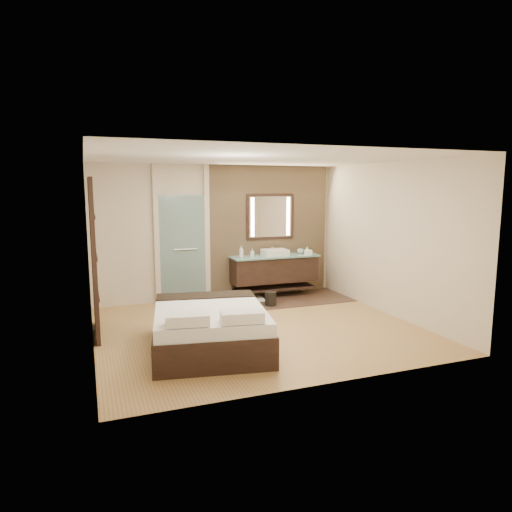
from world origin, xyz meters
name	(u,v)px	position (x,y,z in m)	size (l,w,h in m)	color
floor	(258,328)	(0.00, 0.00, 0.00)	(5.00, 5.00, 0.00)	olive
tile_strip	(257,302)	(0.60, 1.60, 0.01)	(3.80, 1.30, 0.01)	#3C2B21
stone_wall	(269,231)	(1.10, 2.21, 1.35)	(2.60, 0.08, 2.70)	tan
vanity	(274,269)	(1.10, 1.92, 0.58)	(1.85, 0.55, 0.88)	black
mirror_unit	(270,217)	(1.10, 2.16, 1.65)	(1.06, 0.04, 0.96)	black
frosted_door	(182,244)	(-0.75, 2.20, 1.14)	(1.10, 0.12, 2.70)	#A5D1CE
shoji_partition	(94,257)	(-2.43, 0.60, 1.21)	(0.06, 1.20, 2.40)	black
bed	(210,328)	(-0.96, -0.66, 0.31)	(1.84, 2.15, 0.74)	black
bath_mat	(246,299)	(0.43, 1.82, 0.02)	(0.72, 0.50, 0.02)	silver
waste_bin	(271,299)	(0.74, 1.24, 0.14)	(0.22, 0.22, 0.28)	black
tissue_box	(308,252)	(1.80, 1.76, 0.92)	(0.12, 0.12, 0.10)	white
soap_bottle_a	(241,252)	(0.38, 1.93, 0.98)	(0.09, 0.09, 0.23)	white
soap_bottle_b	(252,253)	(0.61, 1.92, 0.95)	(0.08, 0.08, 0.17)	#B2B2B2
soap_bottle_c	(307,251)	(1.80, 1.82, 0.95)	(0.13, 0.13, 0.16)	silver
cup	(300,251)	(1.71, 1.97, 0.92)	(0.13, 0.13, 0.10)	silver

